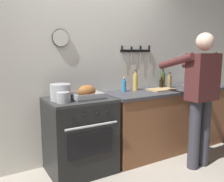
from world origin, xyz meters
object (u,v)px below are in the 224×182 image
at_px(cutting_board, 161,89).
at_px(bottle_soy_sauce, 161,84).
at_px(stove, 80,135).
at_px(bottle_hot_sauce, 135,85).
at_px(roasting_pan, 87,93).
at_px(person_cook, 200,92).
at_px(bottle_olive_oil, 163,79).
at_px(saucepan, 63,97).
at_px(bottle_cooking_oil, 135,82).
at_px(bottle_vinegar, 169,81).
at_px(bottle_dish_soap, 124,86).
at_px(stock_pot, 61,92).

relative_size(cutting_board, bottle_soy_sauce, 2.00).
bearing_deg(stove, bottle_hot_sauce, 12.20).
bearing_deg(roasting_pan, stove, 146.05).
relative_size(person_cook, bottle_olive_oil, 6.13).
height_order(saucepan, bottle_olive_oil, bottle_olive_oil).
bearing_deg(bottle_cooking_oil, person_cook, -61.39).
distance_m(bottle_vinegar, bottle_dish_soap, 0.76).
relative_size(person_cook, bottle_vinegar, 7.17).
height_order(person_cook, cutting_board, person_cook).
xyz_separation_m(stove, person_cook, (1.33, -0.63, 0.50)).
xyz_separation_m(stove, bottle_vinegar, (1.47, 0.06, 0.55)).
height_order(bottle_olive_oil, bottle_soy_sauce, bottle_olive_oil).
bearing_deg(person_cook, cutting_board, 6.96).
bearing_deg(bottle_hot_sauce, bottle_vinegar, -14.90).
bearing_deg(bottle_soy_sauce, cutting_board, -131.28).
bearing_deg(bottle_dish_soap, bottle_vinegar, -5.11).
bearing_deg(bottle_soy_sauce, stock_pot, -177.72).
height_order(roasting_pan, cutting_board, roasting_pan).
relative_size(saucepan, cutting_board, 0.39).
bearing_deg(bottle_olive_oil, stove, -172.52).
xyz_separation_m(saucepan, bottle_soy_sauce, (1.56, 0.20, 0.02)).
bearing_deg(bottle_olive_oil, roasting_pan, -169.98).
xyz_separation_m(person_cook, bottle_hot_sauce, (-0.38, 0.84, 0.01)).
relative_size(stove, cutting_board, 2.50).
distance_m(roasting_pan, bottle_olive_oil, 1.41).
height_order(stove, cutting_board, cutting_board).
bearing_deg(bottle_soy_sauce, saucepan, -172.59).
relative_size(stock_pot, cutting_board, 0.64).
distance_m(cutting_board, bottle_dish_soap, 0.55).
bearing_deg(bottle_hot_sauce, cutting_board, -40.33).
distance_m(stock_pot, bottle_hot_sauce, 1.18).
relative_size(bottle_vinegar, bottle_dish_soap, 1.18).
xyz_separation_m(stock_pot, saucepan, (-0.02, -0.14, -0.03)).
xyz_separation_m(roasting_pan, bottle_soy_sauce, (1.24, 0.12, 0.01)).
bearing_deg(cutting_board, stock_pot, 178.24).
height_order(stock_pot, saucepan, stock_pot).
height_order(bottle_dish_soap, bottle_cooking_oil, bottle_cooking_oil).
xyz_separation_m(bottle_vinegar, bottle_hot_sauce, (-0.53, 0.14, -0.03)).
distance_m(saucepan, bottle_dish_soap, 0.99).
bearing_deg(cutting_board, saucepan, -176.21).
distance_m(bottle_hot_sauce, bottle_soy_sauce, 0.40).
relative_size(bottle_hot_sauce, bottle_soy_sauce, 0.87).
bearing_deg(stock_pot, roasting_pan, -11.20).
distance_m(cutting_board, bottle_soy_sauce, 0.15).
distance_m(stove, roasting_pan, 0.53).
relative_size(cutting_board, bottle_olive_oil, 1.33).
height_order(bottle_soy_sauce, bottle_cooking_oil, bottle_cooking_oil).
bearing_deg(bottle_vinegar, person_cook, -102.04).
xyz_separation_m(saucepan, bottle_dish_soap, (0.95, 0.27, 0.02)).
height_order(person_cook, bottle_cooking_oil, person_cook).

